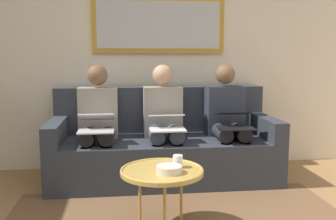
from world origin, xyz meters
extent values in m
cube|color=beige|center=(0.00, -2.60, 1.30)|extent=(6.00, 0.12, 2.60)
cube|color=#2D333D|center=(0.00, -2.05, 0.21)|extent=(2.20, 0.90, 0.42)
cube|color=#2D333D|center=(0.00, -2.40, 0.66)|extent=(2.20, 0.20, 0.48)
cube|color=#2D333D|center=(-1.03, -2.05, 0.52)|extent=(0.14, 0.90, 0.20)
cube|color=#2D333D|center=(1.03, -2.05, 0.52)|extent=(0.14, 0.90, 0.20)
cube|color=#B7892D|center=(0.00, -2.51, 1.55)|extent=(1.41, 0.04, 0.59)
cube|color=#B2B7BC|center=(0.00, -2.48, 1.55)|extent=(1.31, 0.01, 0.49)
cylinder|color=tan|center=(0.14, -0.90, 0.44)|extent=(0.58, 0.58, 0.03)
torus|color=tan|center=(0.14, -0.90, 0.45)|extent=(0.58, 0.58, 0.02)
cylinder|color=#B28E42|center=(0.14, -0.73, 0.21)|extent=(0.02, 0.02, 0.42)
cylinder|color=#B28E42|center=(-0.01, -0.99, 0.21)|extent=(0.02, 0.02, 0.42)
cylinder|color=#B28E42|center=(0.29, -0.99, 0.21)|extent=(0.02, 0.02, 0.42)
cylinder|color=silver|center=(0.02, -0.94, 0.49)|extent=(0.07, 0.07, 0.09)
cylinder|color=beige|center=(0.10, -0.83, 0.47)|extent=(0.17, 0.17, 0.05)
cube|color=#2D3342|center=(-0.64, -2.15, 0.67)|extent=(0.38, 0.22, 0.50)
sphere|color=brown|center=(-0.64, -2.15, 1.04)|extent=(0.20, 0.20, 0.20)
cylinder|color=#232328|center=(-0.73, -1.94, 0.49)|extent=(0.14, 0.42, 0.14)
cylinder|color=#232328|center=(-0.55, -1.94, 0.49)|extent=(0.14, 0.42, 0.14)
cylinder|color=#232328|center=(-0.73, -1.73, 0.21)|extent=(0.11, 0.11, 0.42)
cylinder|color=#232328|center=(-0.55, -1.73, 0.21)|extent=(0.11, 0.11, 0.42)
cube|color=black|center=(-0.64, -1.73, 0.57)|extent=(0.32, 0.23, 0.01)
cube|color=black|center=(-0.64, -1.87, 0.68)|extent=(0.32, 0.23, 0.07)
cube|color=#A5C6EA|center=(-0.64, -1.87, 0.69)|extent=(0.29, 0.20, 0.05)
cube|color=gray|center=(0.00, -2.15, 0.67)|extent=(0.38, 0.22, 0.50)
sphere|color=tan|center=(0.00, -2.15, 1.04)|extent=(0.20, 0.20, 0.20)
cylinder|color=#384256|center=(-0.09, -1.94, 0.49)|extent=(0.14, 0.42, 0.14)
cylinder|color=#384256|center=(0.09, -1.94, 0.49)|extent=(0.14, 0.42, 0.14)
cylinder|color=#384256|center=(-0.09, -1.73, 0.21)|extent=(0.11, 0.11, 0.42)
cylinder|color=#384256|center=(0.09, -1.73, 0.21)|extent=(0.11, 0.11, 0.42)
cube|color=white|center=(0.00, -1.73, 0.57)|extent=(0.32, 0.21, 0.01)
cube|color=white|center=(0.00, -1.85, 0.68)|extent=(0.32, 0.21, 0.05)
cube|color=#A5C6EA|center=(0.00, -1.85, 0.68)|extent=(0.29, 0.18, 0.04)
cube|color=gray|center=(0.64, -2.15, 0.67)|extent=(0.38, 0.22, 0.50)
sphere|color=brown|center=(0.64, -2.15, 1.04)|extent=(0.20, 0.20, 0.20)
cylinder|color=#232328|center=(0.55, -1.94, 0.49)|extent=(0.14, 0.42, 0.14)
cylinder|color=#232328|center=(0.73, -1.94, 0.49)|extent=(0.14, 0.42, 0.14)
cylinder|color=#232328|center=(0.55, -1.73, 0.21)|extent=(0.11, 0.11, 0.42)
cylinder|color=#232328|center=(0.73, -1.73, 0.21)|extent=(0.11, 0.11, 0.42)
cube|color=silver|center=(0.64, -1.73, 0.57)|extent=(0.32, 0.21, 0.01)
cube|color=silver|center=(0.64, -1.88, 0.67)|extent=(0.32, 0.20, 0.09)
cube|color=#A5C6EA|center=(0.64, -1.87, 0.68)|extent=(0.29, 0.18, 0.07)
camera|label=1|loc=(0.40, 1.64, 1.24)|focal=40.90mm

